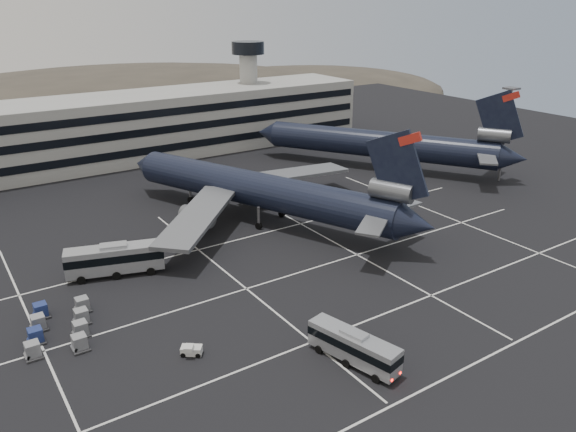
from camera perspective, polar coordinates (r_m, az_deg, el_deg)
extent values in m
plane|color=black|center=(70.78, 1.63, -7.41)|extent=(260.00, 260.00, 0.00)
cube|color=silver|center=(57.18, 14.96, -16.02)|extent=(90.00, 0.25, 0.01)
cube|color=silver|center=(64.02, 6.89, -10.94)|extent=(90.00, 0.25, 0.01)
cube|color=silver|center=(73.68, -0.17, -6.16)|extent=(90.00, 0.25, 0.01)
cube|color=silver|center=(84.57, -5.41, -2.49)|extent=(90.00, 0.25, 0.01)
cube|color=silver|center=(66.26, -23.91, -11.62)|extent=(0.25, 55.00, 0.01)
cube|color=silver|center=(72.49, -5.04, -6.74)|extent=(0.25, 55.00, 0.01)
cube|color=silver|center=(81.61, 6.11, -3.43)|extent=(0.25, 55.00, 0.01)
cube|color=silver|center=(96.21, 16.29, -0.27)|extent=(0.25, 55.00, 0.01)
cube|color=gray|center=(130.55, -17.06, 8.46)|extent=(120.00, 18.00, 14.00)
cube|color=black|center=(122.92, -15.60, 6.16)|extent=(118.00, 0.20, 1.60)
cube|color=black|center=(121.99, -15.79, 7.97)|extent=(118.00, 0.20, 1.60)
cube|color=black|center=(121.24, -15.96, 9.67)|extent=(118.00, 0.20, 1.60)
cylinder|color=gray|center=(145.21, -3.98, 12.16)|extent=(4.40, 4.40, 22.00)
cylinder|color=black|center=(143.83, -4.10, 16.68)|extent=(8.00, 8.00, 3.00)
ellipsoid|color=#38332B|center=(235.07, -16.81, 8.76)|extent=(252.00, 180.00, 44.00)
ellipsoid|color=#38332B|center=(267.98, -0.13, 12.09)|extent=(168.00, 120.00, 24.00)
cylinder|color=slate|center=(117.31, 21.16, 7.58)|extent=(0.50, 0.50, 18.00)
cube|color=slate|center=(115.71, 21.77, 11.95)|extent=(2.40, 2.40, 0.35)
cylinder|color=black|center=(90.10, -2.86, 2.65)|extent=(23.74, 46.43, 5.60)
cone|color=black|center=(107.11, -14.28, 5.05)|extent=(6.91, 6.32, 5.60)
cone|color=black|center=(78.24, 12.99, -0.86)|extent=(6.58, 6.56, 5.04)
cube|color=black|center=(77.03, 11.02, 4.79)|extent=(4.13, 8.93, 10.97)
cube|color=red|center=(75.43, 12.29, 7.65)|extent=(1.76, 3.19, 2.24)
cylinder|color=#595B60|center=(78.19, 10.51, 2.53)|extent=(4.81, 6.58, 2.70)
cube|color=slate|center=(75.96, 8.72, -0.74)|extent=(7.99, 6.91, 0.87)
cube|color=slate|center=(83.19, 11.20, 1.08)|extent=(7.97, 4.55, 0.87)
cube|color=slate|center=(82.56, -9.11, 0.02)|extent=(19.49, 19.40, 1.75)
cylinder|color=#595B60|center=(87.13, -9.19, -0.02)|extent=(4.62, 6.12, 2.70)
cube|color=slate|center=(101.20, 0.43, 4.31)|extent=(22.07, 5.79, 1.75)
cylinder|color=#595B60|center=(100.97, -1.93, 3.25)|extent=(4.62, 6.12, 2.70)
cylinder|color=slate|center=(100.50, -9.91, 2.54)|extent=(0.44, 0.44, 3.00)
cylinder|color=black|center=(101.04, -9.85, 1.66)|extent=(0.89, 1.21, 1.10)
cylinder|color=slate|center=(87.59, -3.01, 0.00)|extent=(0.44, 0.44, 3.00)
cylinder|color=black|center=(88.20, -2.99, -1.00)|extent=(0.89, 1.21, 1.10)
cylinder|color=slate|center=(92.46, -0.65, 1.20)|extent=(0.44, 0.44, 3.00)
cylinder|color=black|center=(93.04, -0.65, 0.25)|extent=(0.89, 1.21, 1.10)
cylinder|color=black|center=(120.42, 9.26, 7.20)|extent=(30.27, 43.63, 5.60)
cone|color=black|center=(129.42, -2.09, 8.45)|extent=(7.14, 6.79, 5.60)
cone|color=black|center=(116.71, 21.93, 5.48)|extent=(6.93, 6.91, 5.04)
cube|color=black|center=(115.26, 20.69, 9.27)|extent=(5.46, 8.29, 10.97)
cube|color=red|center=(114.48, 21.72, 11.21)|extent=(2.18, 3.03, 2.24)
cylinder|color=#595B60|center=(115.95, 20.23, 7.71)|extent=(5.48, 6.52, 2.70)
cube|color=slate|center=(112.72, 19.56, 5.59)|extent=(7.62, 7.52, 0.87)
cube|color=slate|center=(120.85, 19.97, 6.54)|extent=(8.15, 5.59, 0.87)
cylinder|color=slate|center=(121.17, 9.18, 5.83)|extent=(0.44, 0.44, 3.00)
cylinder|color=black|center=(121.61, 9.13, 5.08)|extent=(1.01, 1.20, 1.10)
cube|color=#94979C|center=(57.25, 6.68, -13.02)|extent=(4.57, 10.21, 2.71)
cube|color=black|center=(57.07, 6.69, -12.75)|extent=(4.65, 10.28, 0.86)
cube|color=#94979C|center=(56.41, 6.75, -11.74)|extent=(2.05, 2.98, 0.32)
cylinder|color=black|center=(55.75, 8.90, -16.01)|extent=(0.49, 0.91, 0.87)
cylinder|color=black|center=(57.31, 10.22, -14.94)|extent=(0.49, 0.91, 0.87)
cylinder|color=black|center=(57.31, 5.93, -14.68)|extent=(0.49, 0.91, 0.87)
cylinder|color=black|center=(58.82, 7.29, -13.68)|extent=(0.49, 0.91, 0.87)
cylinder|color=black|center=(59.02, 3.15, -13.39)|extent=(0.49, 0.91, 0.87)
cylinder|color=black|center=(60.50, 4.55, -12.46)|extent=(0.49, 0.91, 0.87)
cube|color=#FF0C05|center=(55.18, 10.52, -16.08)|extent=(0.24, 0.12, 0.20)
cube|color=#FF0C05|center=(56.20, 11.35, -15.37)|extent=(0.24, 0.12, 0.20)
cube|color=#94979C|center=(76.51, -17.17, -4.18)|extent=(12.62, 6.31, 3.36)
cube|color=black|center=(76.35, -17.21, -3.91)|extent=(12.69, 6.39, 1.07)
cube|color=#94979C|center=(75.75, -17.33, -2.90)|extent=(3.74, 2.71, 0.39)
cylinder|color=black|center=(75.96, -13.77, -5.49)|extent=(1.13, 0.66, 1.08)
cylinder|color=black|center=(78.49, -13.90, -4.59)|extent=(1.13, 0.66, 1.08)
cylinder|color=black|center=(76.00, -17.02, -5.82)|extent=(1.13, 0.66, 1.08)
cylinder|color=black|center=(78.53, -17.04, -4.92)|extent=(1.13, 0.66, 1.08)
cylinder|color=black|center=(76.29, -20.27, -6.14)|extent=(1.13, 0.66, 1.08)
cylinder|color=black|center=(78.80, -20.18, -5.23)|extent=(1.13, 0.66, 1.08)
cube|color=silver|center=(59.49, -9.77, -13.29)|extent=(2.37, 2.17, 0.86)
cube|color=silver|center=(59.07, -9.34, -12.86)|extent=(1.32, 1.35, 0.48)
cylinder|color=black|center=(59.06, -9.12, -13.83)|extent=(0.55, 0.49, 0.53)
cylinder|color=black|center=(59.90, -8.92, -13.26)|extent=(0.55, 0.49, 0.53)
cylinder|color=black|center=(59.38, -10.61, -13.73)|extent=(0.55, 0.49, 0.53)
cylinder|color=black|center=(60.22, -10.38, -13.16)|extent=(0.55, 0.49, 0.53)
cube|color=#2D2D30|center=(64.00, -24.41, -12.79)|extent=(2.19, 2.37, 0.16)
cylinder|color=black|center=(64.03, -24.40, -12.83)|extent=(0.09, 0.18, 0.18)
cube|color=#95989D|center=(63.58, -24.52, -12.19)|extent=(1.73, 1.73, 1.43)
cube|color=#2D2D30|center=(63.41, -20.33, -12.47)|extent=(2.19, 2.37, 0.16)
cylinder|color=black|center=(63.44, -20.32, -12.51)|extent=(0.09, 0.18, 0.18)
cube|color=#95989D|center=(62.99, -20.42, -11.87)|extent=(1.73, 1.73, 1.43)
cube|color=#2D2D30|center=(66.25, -24.17, -11.53)|extent=(2.19, 2.37, 0.16)
cylinder|color=black|center=(66.28, -24.16, -11.57)|extent=(0.09, 0.18, 0.18)
cube|color=navy|center=(65.85, -24.28, -10.94)|extent=(1.73, 1.73, 1.43)
cube|color=#2D2D30|center=(65.68, -20.25, -11.20)|extent=(2.19, 2.37, 0.16)
cylinder|color=black|center=(65.71, -20.24, -11.24)|extent=(0.09, 0.18, 0.18)
cube|color=#95989D|center=(65.28, -20.34, -10.61)|extent=(1.73, 1.73, 1.43)
cube|color=#2D2D30|center=(68.54, -23.95, -10.34)|extent=(2.19, 2.37, 0.16)
cylinder|color=black|center=(68.56, -23.94, -10.38)|extent=(0.09, 0.18, 0.18)
cube|color=#95989D|center=(68.15, -24.05, -9.77)|extent=(1.73, 1.73, 1.43)
cube|color=#2D2D30|center=(67.99, -20.17, -10.02)|extent=(2.19, 2.37, 0.16)
cylinder|color=black|center=(68.01, -20.17, -10.06)|extent=(0.09, 0.18, 0.18)
cube|color=#95989D|center=(67.59, -20.26, -9.44)|extent=(1.73, 1.73, 1.43)
cube|color=#2D2D30|center=(70.85, -23.74, -9.24)|extent=(2.19, 2.37, 0.16)
cylinder|color=black|center=(70.87, -23.74, -9.27)|extent=(0.09, 0.18, 0.18)
cube|color=navy|center=(70.47, -23.84, -8.67)|extent=(1.73, 1.73, 1.43)
cube|color=#2D2D30|center=(70.32, -20.10, -8.91)|extent=(2.19, 2.37, 0.16)
cylinder|color=black|center=(70.34, -20.10, -8.95)|extent=(0.09, 0.18, 0.18)
cube|color=#95989D|center=(69.93, -20.19, -8.34)|extent=(1.73, 1.73, 1.43)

